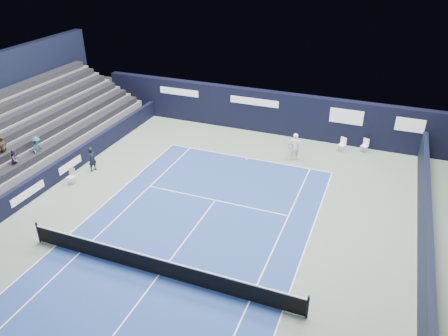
# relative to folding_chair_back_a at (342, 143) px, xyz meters

# --- Properties ---
(ground) EXTENTS (48.00, 48.00, 0.00)m
(ground) POSITION_rel_folding_chair_back_a_xyz_m (-5.57, -13.25, -0.54)
(ground) COLOR #58695F
(ground) RESTS_ON ground
(court_surface) EXTENTS (10.97, 23.77, 0.01)m
(court_surface) POSITION_rel_folding_chair_back_a_xyz_m (-5.57, -15.25, -0.54)
(court_surface) COLOR navy
(court_surface) RESTS_ON ground
(enclosure_wall_right) EXTENTS (0.30, 22.00, 1.80)m
(enclosure_wall_right) POSITION_rel_folding_chair_back_a_xyz_m (4.93, -9.25, 0.36)
(enclosure_wall_right) COLOR black
(enclosure_wall_right) RESTS_ON ground
(folding_chair_back_a) EXTENTS (0.54, 0.54, 0.95)m
(folding_chair_back_a) POSITION_rel_folding_chair_back_a_xyz_m (0.00, 0.00, 0.00)
(folding_chair_back_a) COLOR white
(folding_chair_back_a) RESTS_ON ground
(folding_chair_back_b) EXTENTS (0.53, 0.52, 0.93)m
(folding_chair_back_b) POSITION_rel_folding_chair_back_a_xyz_m (1.43, 0.39, -0.01)
(folding_chair_back_b) COLOR silver
(folding_chair_back_b) RESTS_ON ground
(line_judge_chair) EXTENTS (0.44, 0.43, 0.96)m
(line_judge_chair) POSITION_rel_folding_chair_back_a_xyz_m (-14.10, -10.16, 0.01)
(line_judge_chair) COLOR white
(line_judge_chair) RESTS_ON ground
(line_judge) EXTENTS (0.52, 0.65, 1.55)m
(line_judge) POSITION_rel_folding_chair_back_a_xyz_m (-13.89, -8.41, 0.23)
(line_judge) COLOR black
(line_judge) RESTS_ON ground
(court_markings) EXTENTS (11.03, 23.83, 0.00)m
(court_markings) POSITION_rel_folding_chair_back_a_xyz_m (-5.57, -15.25, -0.53)
(court_markings) COLOR white
(court_markings) RESTS_ON court_surface
(tennis_net) EXTENTS (12.90, 0.10, 1.10)m
(tennis_net) POSITION_rel_folding_chair_back_a_xyz_m (-5.57, -15.25, -0.03)
(tennis_net) COLOR black
(tennis_net) RESTS_ON ground
(back_sponsor_wall) EXTENTS (26.00, 0.63, 3.10)m
(back_sponsor_wall) POSITION_rel_folding_chair_back_a_xyz_m (-5.56, 1.24, 1.01)
(back_sponsor_wall) COLOR black
(back_sponsor_wall) RESTS_ON ground
(side_barrier_left) EXTENTS (0.33, 22.00, 1.20)m
(side_barrier_left) POSITION_rel_folding_chair_back_a_xyz_m (-15.06, -9.28, 0.06)
(side_barrier_left) COLOR black
(side_barrier_left) RESTS_ON ground
(spectator_stand) EXTENTS (6.00, 18.00, 6.40)m
(spectator_stand) POSITION_rel_folding_chair_back_a_xyz_m (-18.84, -8.27, 1.42)
(spectator_stand) COLOR #515154
(spectator_stand) RESTS_ON ground
(tennis_player) EXTENTS (0.78, 0.93, 1.83)m
(tennis_player) POSITION_rel_folding_chair_back_a_xyz_m (-2.72, -2.44, 0.38)
(tennis_player) COLOR silver
(tennis_player) RESTS_ON ground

